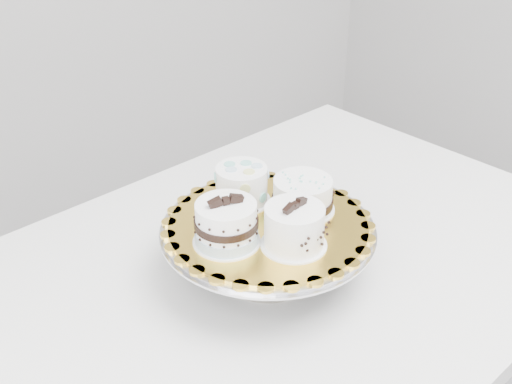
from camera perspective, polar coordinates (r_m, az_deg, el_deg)
table at (r=1.20m, az=1.45°, el=-9.16°), size 1.32×0.96×0.75m
cake_stand at (r=1.09m, az=1.05°, el=-4.35°), size 0.36×0.36×0.10m
cake_board at (r=1.07m, az=1.07°, el=-2.89°), size 0.37×0.37×0.00m
cake_swirl at (r=1.00m, az=3.41°, el=-3.21°), size 0.11×0.11×0.08m
cake_banded at (r=1.01m, az=-2.66°, el=-2.95°), size 0.12×0.12×0.09m
cake_dots at (r=1.11m, az=-1.29°, el=0.68°), size 0.11×0.11×0.07m
cake_ribbon at (r=1.09m, az=4.20°, el=-0.33°), size 0.12×0.12×0.06m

